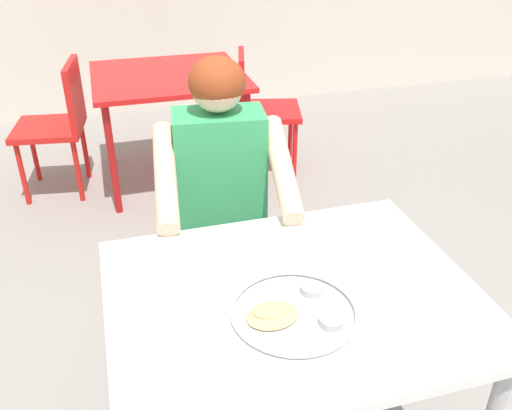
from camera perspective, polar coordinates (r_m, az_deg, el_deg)
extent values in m
cube|color=white|center=(1.56, 3.91, -9.52)|extent=(1.02, 0.81, 0.03)
cylinder|color=#B2B2B7|center=(1.99, -12.67, -13.59)|extent=(0.04, 0.04, 0.69)
cylinder|color=#B2B2B7|center=(2.18, 11.86, -9.11)|extent=(0.04, 0.04, 0.69)
cylinder|color=#B7BABF|center=(1.47, 3.98, -11.24)|extent=(0.34, 0.34, 0.01)
torus|color=#B7BABF|center=(1.47, 3.99, -10.92)|extent=(0.34, 0.34, 0.01)
cylinder|color=#B2B5BA|center=(1.44, 7.84, -11.90)|extent=(0.06, 0.06, 0.02)
cylinder|color=#9E4714|center=(1.44, 7.86, -11.77)|extent=(0.05, 0.05, 0.01)
cylinder|color=#B2B5BA|center=(1.53, 5.86, -8.71)|extent=(0.06, 0.06, 0.02)
cylinder|color=#C65119|center=(1.53, 5.87, -8.58)|extent=(0.05, 0.05, 0.01)
ellipsoid|color=tan|center=(1.45, 1.74, -11.42)|extent=(0.15, 0.13, 0.01)
ellipsoid|color=tan|center=(1.46, 1.54, -10.80)|extent=(0.10, 0.07, 0.01)
cube|color=silver|center=(2.32, -3.76, -3.23)|extent=(0.46, 0.46, 0.04)
cube|color=silver|center=(2.38, -4.41, 3.83)|extent=(0.39, 0.08, 0.41)
cylinder|color=silver|center=(2.34, 0.93, -9.74)|extent=(0.03, 0.03, 0.41)
cylinder|color=silver|center=(2.31, -7.29, -10.49)|extent=(0.03, 0.03, 0.41)
cylinder|color=silver|center=(2.60, -0.34, -5.12)|extent=(0.03, 0.03, 0.41)
cylinder|color=silver|center=(2.58, -7.65, -5.73)|extent=(0.03, 0.03, 0.41)
cylinder|color=#343434|center=(2.12, 2.04, -14.18)|extent=(0.10, 0.10, 0.45)
cylinder|color=#343434|center=(2.10, 1.13, -5.19)|extent=(0.17, 0.41, 0.12)
cylinder|color=#343434|center=(2.09, -6.34, -15.00)|extent=(0.10, 0.10, 0.45)
cylinder|color=#343434|center=(2.08, -7.09, -5.90)|extent=(0.17, 0.41, 0.12)
cube|color=#339959|center=(2.12, -3.74, 3.14)|extent=(0.36, 0.24, 0.51)
cylinder|color=beige|center=(1.95, 2.73, 3.91)|extent=(0.13, 0.46, 0.25)
cylinder|color=beige|center=(1.91, -9.42, 3.02)|extent=(0.13, 0.46, 0.25)
sphere|color=beige|center=(1.99, -4.07, 12.27)|extent=(0.19, 0.19, 0.19)
ellipsoid|color=maroon|center=(1.99, -4.09, 12.66)|extent=(0.21, 0.20, 0.18)
cube|color=red|center=(3.55, -9.13, 13.11)|extent=(0.93, 0.88, 0.03)
cylinder|color=#A31414|center=(3.30, -14.72, 4.51)|extent=(0.04, 0.04, 0.69)
cylinder|color=#A31414|center=(3.40, -0.91, 6.26)|extent=(0.04, 0.04, 0.69)
cylinder|color=#A31414|center=(4.00, -15.32, 8.90)|extent=(0.04, 0.04, 0.69)
cylinder|color=#A31414|center=(4.08, -3.75, 10.31)|extent=(0.04, 0.04, 0.69)
cube|color=red|center=(3.65, -20.77, 7.47)|extent=(0.46, 0.47, 0.04)
cube|color=red|center=(3.55, -18.37, 10.90)|extent=(0.09, 0.40, 0.38)
cylinder|color=red|center=(3.63, -23.13, 2.96)|extent=(0.03, 0.03, 0.41)
cylinder|color=red|center=(3.92, -22.10, 5.14)|extent=(0.03, 0.03, 0.41)
cylinder|color=red|center=(3.55, -18.04, 3.39)|extent=(0.03, 0.03, 0.41)
cylinder|color=red|center=(3.85, -17.38, 5.57)|extent=(0.03, 0.03, 0.41)
cube|color=red|center=(3.74, 1.43, 9.73)|extent=(0.49, 0.50, 0.04)
cube|color=red|center=(3.67, -1.51, 12.69)|extent=(0.13, 0.39, 0.37)
cylinder|color=red|center=(3.98, 3.61, 7.61)|extent=(0.03, 0.03, 0.40)
cylinder|color=red|center=(3.68, 4.05, 5.66)|extent=(0.03, 0.03, 0.40)
cylinder|color=red|center=(3.97, -1.09, 7.57)|extent=(0.03, 0.03, 0.40)
cylinder|color=red|center=(3.66, -1.01, 5.61)|extent=(0.03, 0.03, 0.40)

